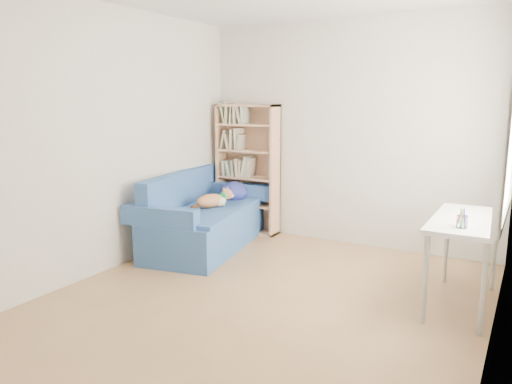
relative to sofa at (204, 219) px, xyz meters
The scene contains 6 objects.
ground 1.73m from the sofa, 37.02° to the right, with size 4.00×4.00×0.00m, color olive.
room_shell 2.19m from the sofa, 34.19° to the right, with size 3.54×4.04×2.62m.
sofa is the anchor object (origin of this frame).
bookshelf 0.94m from the sofa, 83.06° to the left, with size 0.82×0.25×1.63m.
desk 2.87m from the sofa, ahead, with size 0.51×1.10×0.75m.
pen_cup 2.96m from the sofa, 13.25° to the right, with size 0.08×0.08×0.16m.
Camera 1 is at (1.91, -3.57, 1.71)m, focal length 35.00 mm.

